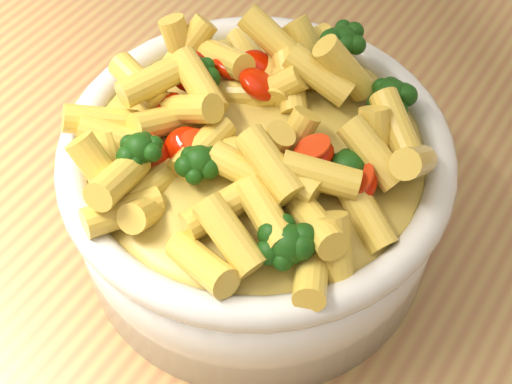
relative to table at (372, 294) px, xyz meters
The scene contains 3 objects.
table is the anchor object (origin of this frame).
serving_bowl 0.18m from the table, 140.21° to the right, with size 0.24×0.24×0.10m.
pasta_salad 0.24m from the table, 140.21° to the right, with size 0.19×0.19×0.04m.
Camera 1 is at (0.08, -0.30, 1.32)m, focal length 50.00 mm.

